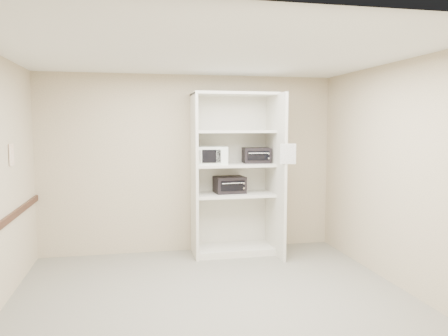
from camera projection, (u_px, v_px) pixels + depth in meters
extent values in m
cube|color=slate|center=(214.00, 299.00, 4.88)|extent=(4.50, 4.00, 0.01)
cube|color=white|center=(213.00, 53.00, 4.62)|extent=(4.50, 4.00, 0.01)
cube|color=beige|center=(190.00, 164.00, 6.70)|extent=(4.50, 0.02, 2.70)
cube|color=beige|center=(269.00, 218.00, 2.80)|extent=(4.50, 0.02, 2.70)
cube|color=beige|center=(399.00, 175.00, 5.20)|extent=(0.02, 4.00, 2.70)
cube|color=silver|center=(194.00, 176.00, 6.41)|extent=(0.04, 0.60, 2.40)
cube|color=silver|center=(276.00, 175.00, 6.50)|extent=(0.04, 0.90, 2.40)
cube|color=silver|center=(230.00, 173.00, 6.82)|extent=(1.24, 0.02, 2.40)
cube|color=silver|center=(234.00, 250.00, 6.66)|extent=(1.16, 0.56, 0.10)
cube|color=silver|center=(234.00, 195.00, 6.58)|extent=(1.16, 0.56, 0.04)
cube|color=silver|center=(234.00, 165.00, 6.53)|extent=(1.16, 0.56, 0.04)
cube|color=silver|center=(234.00, 131.00, 6.48)|extent=(1.16, 0.56, 0.04)
cube|color=silver|center=(234.00, 94.00, 6.43)|extent=(1.24, 0.60, 0.04)
cube|color=white|center=(212.00, 155.00, 6.40)|extent=(0.45, 0.35, 0.26)
cube|color=black|center=(256.00, 155.00, 6.63)|extent=(0.42, 0.33, 0.23)
cube|color=black|center=(229.00, 185.00, 6.61)|extent=(0.47, 0.37, 0.25)
cube|color=white|center=(288.00, 154.00, 6.03)|extent=(0.22, 0.02, 0.28)
cube|color=white|center=(11.00, 155.00, 5.06)|extent=(0.01, 0.18, 0.25)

